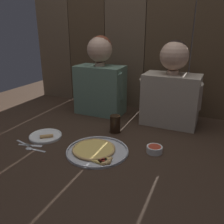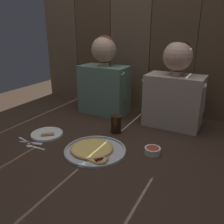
# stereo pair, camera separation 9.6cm
# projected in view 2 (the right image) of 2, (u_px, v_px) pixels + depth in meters

# --- Properties ---
(ground_plane) EXTENTS (3.20, 3.20, 0.00)m
(ground_plane) POSITION_uv_depth(u_px,v_px,m) (105.00, 144.00, 1.48)
(ground_plane) COLOR #332319
(pizza_tray) EXTENTS (0.37, 0.37, 0.03)m
(pizza_tray) POSITION_uv_depth(u_px,v_px,m) (94.00, 150.00, 1.39)
(pizza_tray) COLOR silver
(pizza_tray) RESTS_ON ground
(dinner_plate) EXTENTS (0.21, 0.21, 0.03)m
(dinner_plate) POSITION_uv_depth(u_px,v_px,m) (47.00, 134.00, 1.59)
(dinner_plate) COLOR white
(dinner_plate) RESTS_ON ground
(drinking_glass) EXTENTS (0.08, 0.08, 0.12)m
(drinking_glass) POSITION_uv_depth(u_px,v_px,m) (116.00, 124.00, 1.63)
(drinking_glass) COLOR black
(drinking_glass) RESTS_ON ground
(dipping_bowl) EXTENTS (0.09, 0.09, 0.04)m
(dipping_bowl) POSITION_uv_depth(u_px,v_px,m) (153.00, 150.00, 1.36)
(dipping_bowl) COLOR white
(dipping_bowl) RESTS_ON ground
(table_fork) EXTENTS (0.13, 0.04, 0.01)m
(table_fork) POSITION_uv_depth(u_px,v_px,m) (25.00, 140.00, 1.52)
(table_fork) COLOR silver
(table_fork) RESTS_ON ground
(table_knife) EXTENTS (0.15, 0.06, 0.01)m
(table_knife) POSITION_uv_depth(u_px,v_px,m) (31.00, 143.00, 1.49)
(table_knife) COLOR silver
(table_knife) RESTS_ON ground
(table_spoon) EXTENTS (0.14, 0.03, 0.01)m
(table_spoon) POSITION_uv_depth(u_px,v_px,m) (32.00, 146.00, 1.44)
(table_spoon) COLOR silver
(table_spoon) RESTS_ON ground
(diner_left) EXTENTS (0.42, 0.22, 0.63)m
(diner_left) POSITION_uv_depth(u_px,v_px,m) (104.00, 79.00, 1.92)
(diner_left) COLOR slate
(diner_left) RESTS_ON ground
(diner_right) EXTENTS (0.43, 0.23, 0.61)m
(diner_right) POSITION_uv_depth(u_px,v_px,m) (175.00, 89.00, 1.67)
(diner_right) COLOR #B2A38E
(diner_right) RESTS_ON ground
(wooden_backdrop_wall) EXTENTS (2.19, 0.03, 1.49)m
(wooden_backdrop_wall) POSITION_uv_depth(u_px,v_px,m) (152.00, 19.00, 1.86)
(wooden_backdrop_wall) COLOR brown
(wooden_backdrop_wall) RESTS_ON ground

